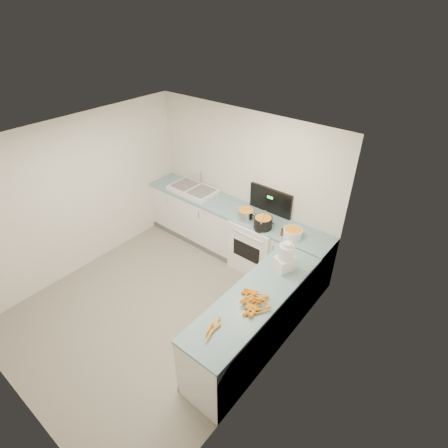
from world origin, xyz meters
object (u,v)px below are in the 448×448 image
Objects in this scene: stove at (258,243)px; steel_pot at (246,215)px; black_pot at (263,223)px; food_processor at (285,258)px; extract_bottle at (282,232)px; sink at (193,189)px; spice_jar at (286,236)px; mixing_bowl at (293,233)px.

stove is 5.18× the size of steel_pot.
food_processor is at bearing -39.24° from black_pot.
food_processor reaches higher than extract_bottle.
sink is at bearing 173.44° from steel_pot.
sink is (-1.45, 0.02, 0.50)m from stove.
spice_jar is at bearing -17.46° from stove.
food_processor is at bearing -68.38° from mixing_bowl.
extract_bottle is 1.34× the size of spice_jar.
spice_jar is 0.19× the size of food_processor.
spice_jar is (-0.05, -0.10, -0.03)m from mixing_bowl.
stove is 0.79m from spice_jar.
food_processor reaches higher than steel_pot.
extract_bottle is at bearing -17.46° from stove.
spice_jar is at bearing -3.96° from steel_pot.
mixing_bowl is at bearing -7.57° from stove.
stove is 0.73m from extract_bottle.
sink is 2.09m from mixing_bowl.
food_processor reaches higher than mixing_bowl.
stove is at bearing 162.54° from extract_bottle.
black_pot is (1.62, -0.18, 0.04)m from sink.
spice_jar is (0.42, -0.02, -0.04)m from black_pot.
stove is 1.35m from food_processor.
mixing_bowl is (0.80, 0.05, -0.01)m from steel_pot.
mixing_bowl is (2.08, -0.10, 0.03)m from sink.
steel_pot is at bearing 176.04° from spice_jar.
sink is at bearing 174.40° from spice_jar.
black_pot is 0.96m from food_processor.
mixing_bowl is at bearing 27.19° from extract_bottle.
stove reaches higher than food_processor.
stove is 3.29× the size of food_processor.
extract_bottle is 0.09m from spice_jar.
steel_pot reaches higher than mixing_bowl.
food_processor reaches higher than sink.
mixing_bowl is 0.67× the size of food_processor.
black_pot is at bearing -170.12° from mixing_bowl.
stove reaches higher than black_pot.
food_processor is at bearing -40.39° from stove.
mixing_bowl is (0.63, -0.08, 0.53)m from stove.
spice_jar is (2.03, -0.20, 0.00)m from sink.
food_processor reaches higher than black_pot.
sink is 1.29m from steel_pot.
extract_bottle is at bearing 162.54° from spice_jar.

